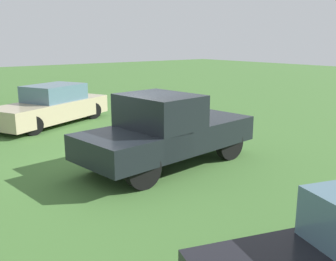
{
  "coord_description": "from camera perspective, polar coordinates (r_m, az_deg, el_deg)",
  "views": [
    {
      "loc": [
        -4.92,
        -8.25,
        3.11
      ],
      "look_at": [
        0.84,
        -0.82,
        0.9
      ],
      "focal_mm": 41.24,
      "sensor_mm": 36.0,
      "label": 1
    }
  ],
  "objects": [
    {
      "name": "sedan_near",
      "position": [
        15.19,
        -16.81,
        3.46
      ],
      "size": [
        5.05,
        3.53,
        1.47
      ],
      "rotation": [
        0.0,
        0.0,
        3.57
      ],
      "color": "black",
      "rests_on": "ground_plane"
    },
    {
      "name": "pickup_truck",
      "position": [
        9.56,
        -0.52,
        0.21
      ],
      "size": [
        4.89,
        2.4,
        1.83
      ],
      "rotation": [
        0.0,
        0.0,
        0.11
      ],
      "color": "black",
      "rests_on": "ground_plane"
    },
    {
      "name": "ground_plane",
      "position": [
        10.09,
        -6.66,
        -4.8
      ],
      "size": [
        80.0,
        80.0,
        0.0
      ],
      "primitive_type": "plane",
      "color": "#3D662D"
    }
  ]
}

